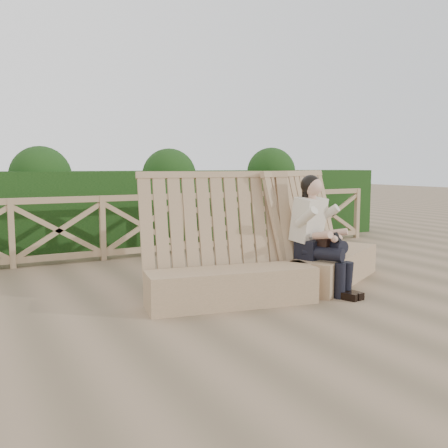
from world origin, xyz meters
name	(u,v)px	position (x,y,z in m)	size (l,w,h in m)	color
ground	(243,304)	(0.00, 0.00, 0.00)	(60.00, 60.00, 0.00)	brown
bench	(284,261)	(0.77, 0.29, 0.39)	(3.81, 1.64, 1.56)	#8E7251
woman	(317,231)	(1.13, 0.08, 0.77)	(0.59, 0.99, 1.49)	black
guardrail	(143,226)	(0.00, 3.50, 0.55)	(10.10, 0.09, 1.10)	#967B57
hedge	(122,209)	(0.00, 4.70, 0.75)	(12.00, 1.20, 1.50)	black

